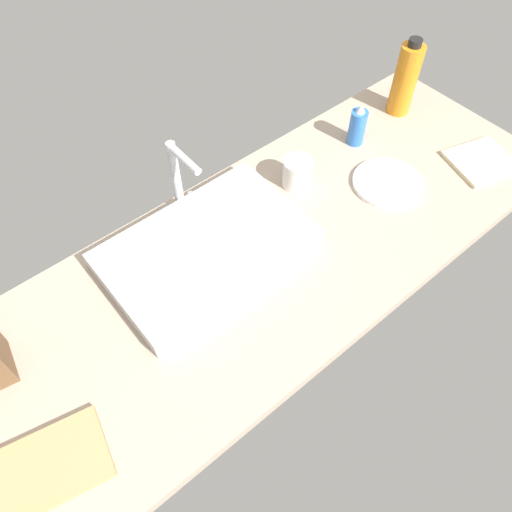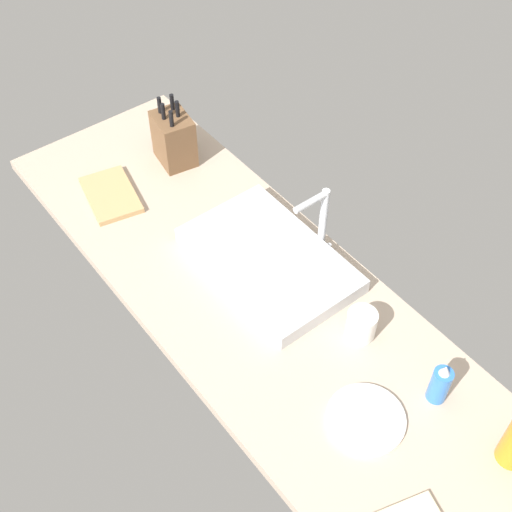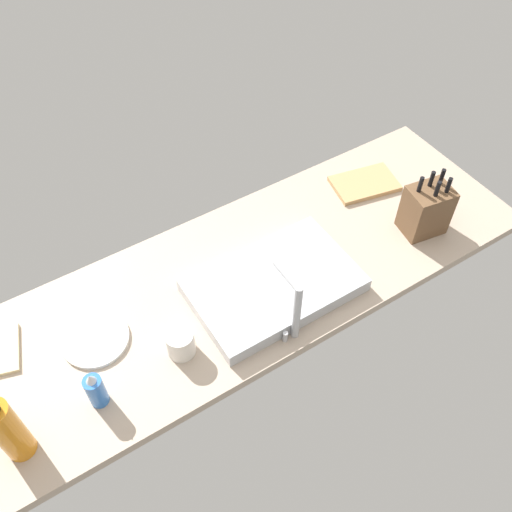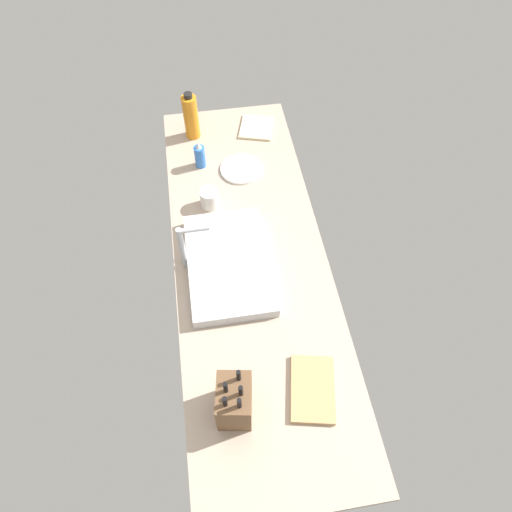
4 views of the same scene
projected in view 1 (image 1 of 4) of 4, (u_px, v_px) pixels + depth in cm
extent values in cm
cube|color=tan|center=(244.00, 272.00, 127.85)|extent=(194.46, 63.34, 3.50)
cube|color=#B7BABF|center=(207.00, 248.00, 127.00)|extent=(51.60, 32.71, 5.08)
cylinder|color=#B7BABF|center=(176.00, 178.00, 128.91)|extent=(2.40, 2.40, 23.51)
cylinder|color=#B7BABF|center=(184.00, 159.00, 117.65)|extent=(2.00, 11.40, 2.00)
cylinder|color=#B7BABF|center=(191.00, 198.00, 138.09)|extent=(1.60, 1.60, 4.00)
cube|color=tan|center=(47.00, 468.00, 97.14)|extent=(26.15, 19.59, 1.80)
cylinder|color=blue|center=(357.00, 127.00, 150.42)|extent=(5.10, 5.10, 11.17)
cone|color=silver|center=(361.00, 108.00, 144.80)|extent=(2.81, 2.81, 2.80)
cylinder|color=orange|center=(405.00, 80.00, 155.06)|extent=(7.39, 7.39, 22.65)
cylinder|color=black|center=(415.00, 43.00, 145.06)|extent=(4.07, 4.07, 2.20)
cylinder|color=white|center=(387.00, 183.00, 143.48)|extent=(20.02, 20.02, 1.20)
cube|color=beige|center=(482.00, 161.00, 148.86)|extent=(21.94, 20.73, 1.20)
cylinder|color=silver|center=(297.00, 173.00, 140.61)|extent=(8.31, 8.31, 8.81)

